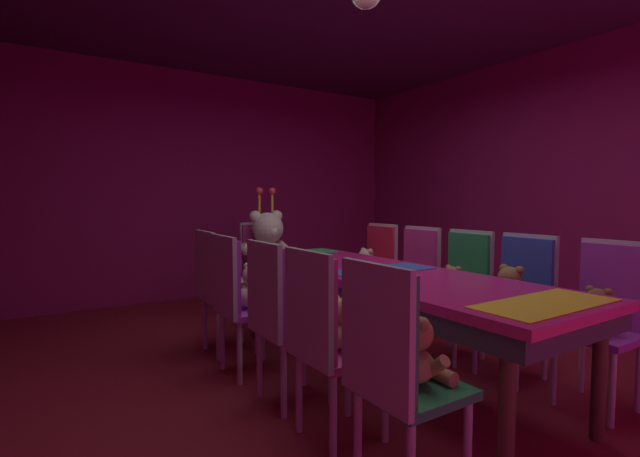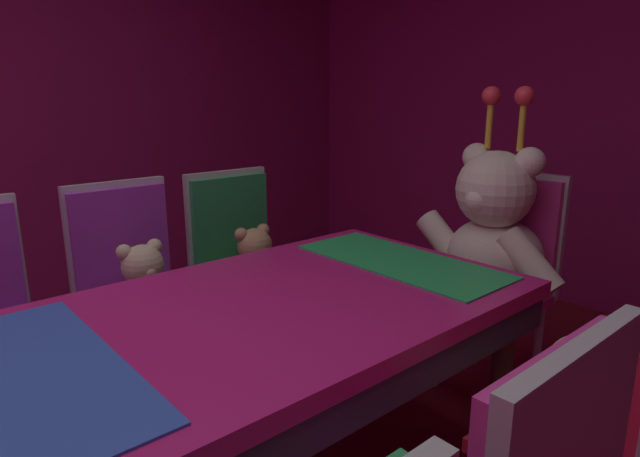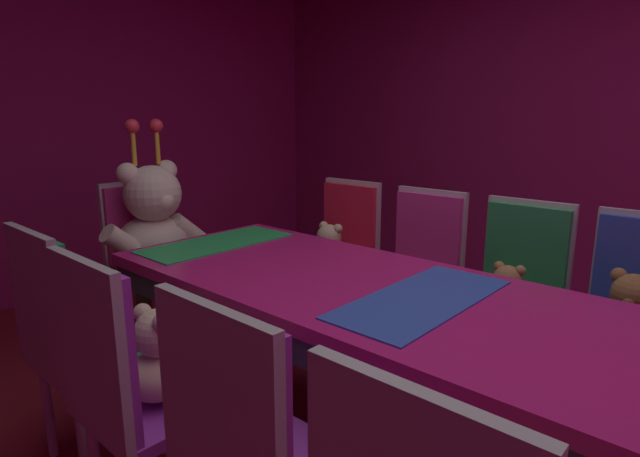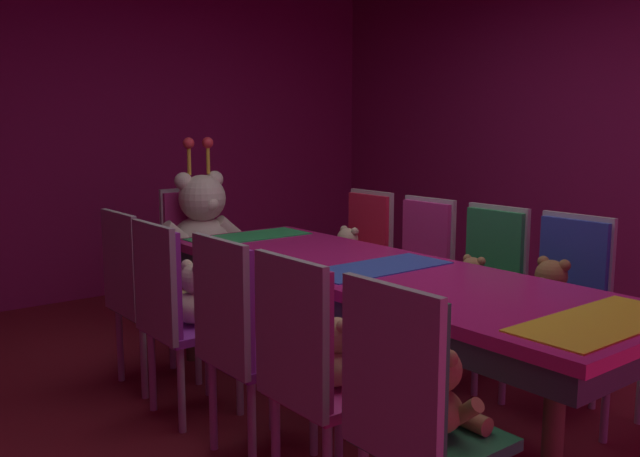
# 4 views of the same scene
# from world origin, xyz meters

# --- Properties ---
(ground_plane) EXTENTS (7.90, 7.90, 0.00)m
(ground_plane) POSITION_xyz_m (0.00, 0.00, 0.00)
(ground_plane) COLOR maroon
(wall_back) EXTENTS (5.20, 0.12, 2.80)m
(wall_back) POSITION_xyz_m (0.00, 3.20, 1.40)
(wall_back) COLOR #8C1959
(wall_back) RESTS_ON ground_plane
(wall_right) EXTENTS (0.12, 6.40, 2.80)m
(wall_right) POSITION_xyz_m (2.60, 0.00, 1.40)
(wall_right) COLOR #8C1959
(wall_right) RESTS_ON ground_plane
(banquet_table) EXTENTS (0.90, 2.79, 0.75)m
(banquet_table) POSITION_xyz_m (0.00, 0.00, 0.66)
(banquet_table) COLOR #C61E72
(banquet_table) RESTS_ON ground_plane
(chair_left_0) EXTENTS (0.42, 0.41, 0.98)m
(chair_left_0) POSITION_xyz_m (-0.83, -1.03, 0.60)
(chair_left_0) COLOR #268C4C
(chair_left_0) RESTS_ON ground_plane
(teddy_left_0) EXTENTS (0.24, 0.32, 0.30)m
(teddy_left_0) POSITION_xyz_m (-0.68, -1.03, 0.59)
(teddy_left_0) COLOR #9E7247
(teddy_left_0) RESTS_ON chair_left_0
(chair_left_1) EXTENTS (0.42, 0.41, 0.98)m
(chair_left_1) POSITION_xyz_m (-0.83, -0.52, 0.60)
(chair_left_1) COLOR #CC338C
(chair_left_1) RESTS_ON ground_plane
(teddy_left_1) EXTENTS (0.23, 0.29, 0.28)m
(teddy_left_1) POSITION_xyz_m (-0.68, -0.52, 0.58)
(teddy_left_1) COLOR tan
(teddy_left_1) RESTS_ON chair_left_1
(chair_left_2) EXTENTS (0.42, 0.41, 0.98)m
(chair_left_2) POSITION_xyz_m (-0.83, -0.02, 0.60)
(chair_left_2) COLOR purple
(chair_left_2) RESTS_ON ground_plane
(chair_left_3) EXTENTS (0.42, 0.41, 0.98)m
(chair_left_3) POSITION_xyz_m (-0.86, 0.54, 0.60)
(chair_left_3) COLOR purple
(chair_left_3) RESTS_ON ground_plane
(teddy_left_3) EXTENTS (0.26, 0.34, 0.32)m
(teddy_left_3) POSITION_xyz_m (-0.71, 0.54, 0.60)
(teddy_left_3) COLOR beige
(teddy_left_3) RESTS_ON chair_left_3
(chair_left_4) EXTENTS (0.42, 0.41, 0.98)m
(chair_left_4) POSITION_xyz_m (-0.83, 1.03, 0.60)
(chair_left_4) COLOR #268C4C
(chair_left_4) RESTS_ON ground_plane
(teddy_left_4) EXTENTS (0.25, 0.32, 0.31)m
(teddy_left_4) POSITION_xyz_m (-0.68, 1.03, 0.59)
(teddy_left_4) COLOR tan
(teddy_left_4) RESTS_ON chair_left_4
(chair_right_0) EXTENTS (0.42, 0.41, 0.98)m
(chair_right_0) POSITION_xyz_m (0.86, -1.07, 0.60)
(chair_right_0) COLOR purple
(chair_right_0) RESTS_ON ground_plane
(teddy_right_0) EXTENTS (0.22, 0.28, 0.26)m
(teddy_right_0) POSITION_xyz_m (0.72, -1.07, 0.57)
(teddy_right_0) COLOR brown
(teddy_right_0) RESTS_ON chair_right_0
(chair_right_1) EXTENTS (0.42, 0.41, 0.98)m
(chair_right_1) POSITION_xyz_m (0.85, -0.51, 0.60)
(chair_right_1) COLOR #2D47B2
(chair_right_1) RESTS_ON ground_plane
(teddy_right_1) EXTENTS (0.27, 0.34, 0.32)m
(teddy_right_1) POSITION_xyz_m (0.70, -0.51, 0.60)
(teddy_right_1) COLOR olive
(teddy_right_1) RESTS_ON chair_right_1
(chair_right_2) EXTENTS (0.42, 0.41, 0.98)m
(chair_right_2) POSITION_xyz_m (0.83, -0.03, 0.60)
(chair_right_2) COLOR #268C4C
(chair_right_2) RESTS_ON ground_plane
(teddy_right_2) EXTENTS (0.21, 0.28, 0.26)m
(teddy_right_2) POSITION_xyz_m (0.69, -0.03, 0.57)
(teddy_right_2) COLOR #9E7247
(teddy_right_2) RESTS_ON chair_right_2
(chair_right_3) EXTENTS (0.42, 0.41, 0.98)m
(chair_right_3) POSITION_xyz_m (0.82, 0.49, 0.60)
(chair_right_3) COLOR #CC338C
(chair_right_3) RESTS_ON ground_plane
(chair_right_4) EXTENTS (0.42, 0.41, 0.98)m
(chair_right_4) POSITION_xyz_m (0.84, 1.04, 0.60)
(chair_right_4) COLOR red
(chair_right_4) RESTS_ON ground_plane
(teddy_right_4) EXTENTS (0.24, 0.31, 0.29)m
(teddy_right_4) POSITION_xyz_m (0.69, 1.04, 0.58)
(teddy_right_4) COLOR beige
(teddy_right_4) RESTS_ON chair_right_4
(throne_chair) EXTENTS (0.41, 0.42, 0.98)m
(throne_chair) POSITION_xyz_m (0.00, 1.94, 0.60)
(throne_chair) COLOR #CC338C
(throne_chair) RESTS_ON ground_plane
(king_teddy_bear) EXTENTS (0.69, 0.54, 0.89)m
(king_teddy_bear) POSITION_xyz_m (0.00, 1.77, 0.74)
(king_teddy_bear) COLOR silver
(king_teddy_bear) RESTS_ON throne_chair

